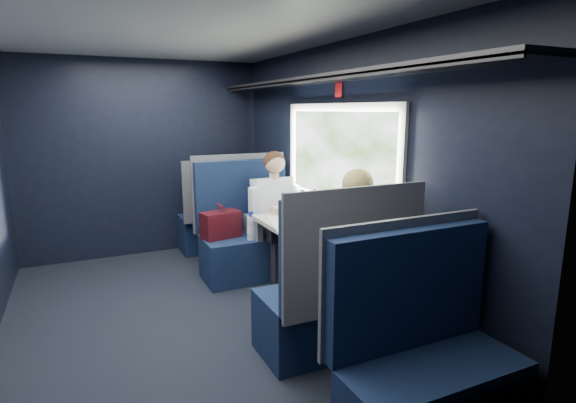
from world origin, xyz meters
name	(u,v)px	position (x,y,z in m)	size (l,w,h in m)	color
ground	(189,325)	(0.00, 0.00, -0.01)	(2.80, 4.20, 0.01)	black
room_shell	(183,143)	(0.02, 0.00, 1.48)	(3.00, 4.40, 2.40)	black
table	(302,232)	(1.03, 0.00, 0.66)	(0.62, 1.00, 0.74)	#54565E
seat_bay_near	(247,236)	(0.83, 0.87, 0.43)	(1.04, 0.62, 1.26)	#0B1633
seat_bay_far	(334,299)	(0.85, -0.87, 0.41)	(1.04, 0.62, 1.26)	#0B1633
seat_row_front	(222,218)	(0.85, 1.80, 0.41)	(1.04, 0.51, 1.16)	#0B1633
seat_row_back	(425,365)	(0.85, -1.80, 0.41)	(1.04, 0.51, 1.16)	#0B1633
man	(277,209)	(1.10, 0.70, 0.72)	(0.53, 0.56, 1.32)	black
woman	(352,245)	(1.10, -0.71, 0.73)	(0.53, 0.56, 1.32)	black
papers	(306,225)	(1.03, -0.08, 0.74)	(0.56, 0.81, 0.01)	white
laptop	(319,210)	(1.29, 0.14, 0.81)	(0.26, 0.34, 0.25)	silver
bottle_small	(303,202)	(1.25, 0.41, 0.84)	(0.06, 0.06, 0.22)	silver
cup	(305,206)	(1.29, 0.44, 0.79)	(0.07, 0.07, 0.09)	white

